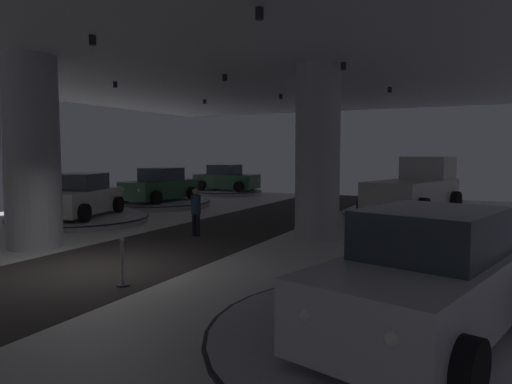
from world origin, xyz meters
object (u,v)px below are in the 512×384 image
(display_platform_far_left, at_px, (160,203))
(display_car_deep_left, at_px, (226,179))
(display_car_far_left, at_px, (160,186))
(display_platform_deep_left, at_px, (227,192))
(display_car_mid_left, at_px, (79,197))
(display_platform_near_right, at_px, (424,344))
(pickup_truck_far_right, at_px, (415,190))
(visitor_walking_near, at_px, (196,209))
(column_left, at_px, (32,153))
(display_platform_mid_left, at_px, (80,219))
(column_right, at_px, (318,153))
(display_platform_far_right, at_px, (411,216))
(display_car_near_right, at_px, (427,280))

(display_platform_far_left, relative_size, display_car_deep_left, 1.20)
(display_car_far_left, relative_size, display_platform_deep_left, 0.91)
(display_car_mid_left, bearing_deg, display_platform_near_right, -27.19)
(pickup_truck_far_right, distance_m, visitor_walking_near, 9.44)
(column_left, bearing_deg, display_platform_mid_left, 122.56)
(column_right, bearing_deg, display_car_far_left, 152.84)
(display_platform_far_right, bearing_deg, display_car_mid_left, -151.95)
(display_platform_deep_left, distance_m, display_car_deep_left, 0.89)
(display_car_far_left, distance_m, pickup_truck_far_right, 12.47)
(display_car_deep_left, bearing_deg, display_car_near_right, -54.40)
(display_car_near_right, xyz_separation_m, pickup_truck_far_right, (-1.87, 13.67, 0.18))
(column_left, xyz_separation_m, display_car_mid_left, (-2.71, 4.25, -1.76))
(display_platform_far_left, bearing_deg, display_car_near_right, -41.98)
(display_platform_far_left, bearing_deg, display_platform_mid_left, -84.75)
(display_car_far_left, xyz_separation_m, display_platform_deep_left, (-0.48, 7.80, -0.90))
(display_platform_near_right, bearing_deg, column_right, 117.99)
(column_left, height_order, display_platform_far_left, column_left)
(display_platform_mid_left, bearing_deg, display_platform_far_right, 28.18)
(column_right, bearing_deg, column_left, -145.06)
(display_platform_mid_left, xyz_separation_m, display_car_mid_left, (-0.01, 0.03, 0.86))
(column_left, height_order, display_platform_deep_left, column_left)
(display_platform_far_left, relative_size, display_platform_far_right, 0.91)
(display_platform_deep_left, height_order, display_platform_far_right, display_platform_far_right)
(display_car_far_left, distance_m, display_platform_deep_left, 7.87)
(display_car_near_right, relative_size, visitor_walking_near, 2.85)
(display_platform_near_right, height_order, display_platform_far_right, display_platform_far_right)
(pickup_truck_far_right, bearing_deg, display_platform_deep_left, 151.43)
(display_platform_mid_left, relative_size, display_car_deep_left, 1.27)
(display_platform_far_left, height_order, visitor_walking_near, visitor_walking_near)
(display_platform_far_right, relative_size, pickup_truck_far_right, 1.00)
(display_car_mid_left, bearing_deg, visitor_walking_near, -6.43)
(display_car_mid_left, relative_size, display_platform_near_right, 0.76)
(display_platform_far_left, distance_m, visitor_walking_near, 9.20)
(display_car_deep_left, bearing_deg, display_platform_far_left, -86.27)
(display_car_deep_left, xyz_separation_m, display_platform_far_right, (12.88, -7.35, -0.88))
(display_platform_deep_left, height_order, display_car_deep_left, display_car_deep_left)
(display_car_near_right, height_order, display_platform_deep_left, display_car_near_right)
(display_platform_mid_left, height_order, visitor_walking_near, visitor_walking_near)
(display_platform_near_right, distance_m, display_car_near_right, 0.89)
(display_car_mid_left, distance_m, display_platform_far_left, 5.92)
(display_car_mid_left, bearing_deg, display_platform_mid_left, -72.21)
(column_right, bearing_deg, display_platform_deep_left, 129.36)
(column_right, height_order, pickup_truck_far_right, column_right)
(pickup_truck_far_right, bearing_deg, display_car_mid_left, -150.95)
(display_platform_near_right, distance_m, display_platform_deep_left, 25.48)
(display_platform_near_right, xyz_separation_m, visitor_walking_near, (-7.84, 6.41, 0.75))
(column_right, xyz_separation_m, display_car_near_right, (4.10, -7.67, -1.70))
(display_platform_deep_left, xyz_separation_m, display_platform_far_right, (12.85, -7.35, 0.01))
(display_platform_mid_left, xyz_separation_m, display_platform_far_left, (-0.54, 5.86, 0.03))
(visitor_walking_near, bearing_deg, display_platform_near_right, -39.27)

